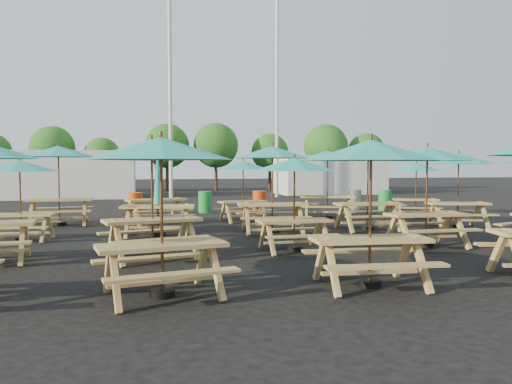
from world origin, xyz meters
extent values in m
plane|color=black|center=(0.00, 0.00, 0.00)|extent=(120.00, 120.00, 0.00)
cube|color=tan|center=(-6.44, 0.06, 0.67)|extent=(1.67, 0.76, 0.05)
cube|color=tan|center=(-6.49, -0.54, 0.41)|extent=(1.63, 0.35, 0.04)
cube|color=tan|center=(-6.40, 0.65, 0.41)|extent=(1.63, 0.35, 0.04)
cylinder|color=black|center=(-6.44, 0.06, 0.05)|extent=(0.32, 0.32, 0.09)
cylinder|color=brown|center=(-6.44, 0.06, 1.04)|extent=(0.04, 0.04, 2.07)
cone|color=teal|center=(-6.44, 0.06, 1.91)|extent=(2.00, 2.00, 0.29)
cube|color=tan|center=(-6.05, 3.36, 0.83)|extent=(2.05, 0.88, 0.07)
cube|color=tan|center=(-6.01, 2.62, 0.50)|extent=(2.03, 0.38, 0.04)
cube|color=tan|center=(-6.08, 4.09, 0.50)|extent=(2.03, 0.38, 0.04)
cylinder|color=black|center=(-6.05, 3.36, 0.06)|extent=(0.40, 0.40, 0.11)
cylinder|color=brown|center=(-6.05, 3.36, 1.29)|extent=(0.05, 0.05, 2.58)
cone|color=teal|center=(-6.05, 3.36, 2.37)|extent=(2.43, 2.43, 0.36)
cube|color=tan|center=(-3.11, -6.24, 0.75)|extent=(1.94, 1.07, 0.06)
cube|color=tan|center=(-2.97, -6.90, 0.46)|extent=(1.85, 0.62, 0.04)
cube|color=tan|center=(-3.24, -5.58, 0.46)|extent=(1.85, 0.62, 0.04)
cylinder|color=black|center=(-3.11, -6.24, 0.05)|extent=(0.37, 0.37, 0.10)
cylinder|color=brown|center=(-3.11, -6.24, 1.17)|extent=(0.04, 0.04, 2.34)
cone|color=teal|center=(-3.11, -6.24, 2.16)|extent=(2.48, 2.48, 0.33)
cube|color=tan|center=(-3.20, -3.15, 0.80)|extent=(2.07, 1.23, 0.06)
cube|color=tan|center=(-3.02, -3.84, 0.48)|extent=(1.94, 0.76, 0.04)
cube|color=tan|center=(-3.39, -2.46, 0.48)|extent=(1.94, 0.76, 0.04)
cylinder|color=black|center=(-3.20, -3.15, 0.05)|extent=(0.39, 0.39, 0.11)
cylinder|color=brown|center=(-3.20, -3.15, 1.24)|extent=(0.05, 0.05, 2.48)
cone|color=teal|center=(-3.20, -3.15, 2.28)|extent=(2.72, 2.72, 0.34)
cube|color=tan|center=(-3.01, 0.21, 0.81)|extent=(2.05, 1.02, 0.07)
cube|color=tan|center=(-3.11, -0.51, 0.49)|extent=(1.98, 0.53, 0.04)
cube|color=tan|center=(-2.92, 0.92, 0.49)|extent=(1.98, 0.53, 0.04)
cylinder|color=black|center=(-3.01, 0.21, 0.05)|extent=(0.39, 0.39, 0.11)
cylinder|color=brown|center=(-3.01, 0.21, 1.26)|extent=(0.05, 0.05, 2.51)
cone|color=teal|center=(-3.01, 0.21, 1.69)|extent=(0.24, 0.24, 1.64)
cube|color=tan|center=(-3.00, 3.16, 0.79)|extent=(2.05, 1.27, 0.06)
cube|color=tan|center=(-2.80, 2.49, 0.48)|extent=(1.91, 0.81, 0.04)
cube|color=tan|center=(-3.21, 3.83, 0.48)|extent=(1.91, 0.81, 0.04)
cylinder|color=black|center=(-3.00, 3.16, 0.05)|extent=(0.38, 0.38, 0.11)
cylinder|color=brown|center=(-3.00, 3.16, 1.23)|extent=(0.05, 0.05, 2.45)
cone|color=teal|center=(-3.00, 3.16, 2.26)|extent=(2.74, 2.74, 0.34)
cube|color=tan|center=(0.12, -6.31, 0.75)|extent=(1.88, 0.84, 0.06)
cube|color=tan|center=(0.07, -6.98, 0.46)|extent=(1.84, 0.38, 0.04)
cube|color=tan|center=(0.17, -5.64, 0.46)|extent=(1.84, 0.38, 0.04)
cylinder|color=black|center=(0.12, -6.31, 0.05)|extent=(0.37, 0.37, 0.10)
cylinder|color=brown|center=(0.12, -6.31, 1.17)|extent=(0.04, 0.04, 2.34)
cone|color=teal|center=(0.12, -6.31, 2.16)|extent=(2.24, 2.24, 0.33)
cube|color=tan|center=(-0.09, -2.87, 0.68)|extent=(1.68, 0.72, 0.06)
cube|color=tan|center=(-0.06, -3.47, 0.41)|extent=(1.66, 0.31, 0.04)
cube|color=tan|center=(-0.11, -2.26, 0.41)|extent=(1.66, 0.31, 0.04)
cylinder|color=black|center=(-0.09, -2.87, 0.05)|extent=(0.33, 0.33, 0.09)
cylinder|color=brown|center=(-0.09, -2.87, 1.06)|extent=(0.04, 0.04, 2.11)
cone|color=teal|center=(-0.09, -2.87, 1.95)|extent=(1.98, 1.98, 0.29)
cube|color=tan|center=(0.22, 0.28, 0.80)|extent=(2.01, 0.93, 0.07)
cube|color=tan|center=(0.15, -0.43, 0.49)|extent=(1.97, 0.44, 0.04)
cube|color=tan|center=(0.28, 1.00, 0.49)|extent=(1.97, 0.44, 0.04)
cylinder|color=black|center=(0.22, 0.28, 0.05)|extent=(0.39, 0.39, 0.11)
cylinder|color=brown|center=(0.22, 0.28, 1.25)|extent=(0.05, 0.05, 2.50)
cone|color=teal|center=(0.22, 0.28, 2.30)|extent=(2.43, 2.43, 0.35)
cube|color=tan|center=(-0.07, 3.22, 0.68)|extent=(1.74, 0.93, 0.05)
cube|color=tan|center=(0.03, 2.63, 0.41)|extent=(1.66, 0.52, 0.04)
cube|color=tan|center=(-0.18, 3.81, 0.41)|extent=(1.66, 0.52, 0.04)
cylinder|color=black|center=(-0.07, 3.22, 0.05)|extent=(0.33, 0.33, 0.09)
cylinder|color=brown|center=(-0.07, 3.22, 1.05)|extent=(0.04, 0.04, 2.10)
cone|color=teal|center=(-0.07, 3.22, 1.94)|extent=(2.20, 2.20, 0.29)
cube|color=tan|center=(3.13, -2.98, 0.77)|extent=(1.87, 0.74, 0.06)
cube|color=tan|center=(3.13, -3.66, 0.47)|extent=(1.86, 0.28, 0.04)
cube|color=tan|center=(3.12, -2.30, 0.47)|extent=(1.86, 0.28, 0.04)
cylinder|color=black|center=(3.13, -2.98, 0.05)|extent=(0.37, 0.37, 0.10)
cylinder|color=brown|center=(3.13, -2.98, 1.19)|extent=(0.05, 0.05, 2.38)
cone|color=teal|center=(3.13, -2.98, 2.19)|extent=(2.16, 2.16, 0.33)
cube|color=tan|center=(3.10, 0.15, 0.78)|extent=(1.91, 0.74, 0.06)
cube|color=tan|center=(3.10, -0.55, 0.48)|extent=(1.91, 0.27, 0.04)
cube|color=tan|center=(3.10, 0.85, 0.48)|extent=(1.91, 0.27, 0.04)
cylinder|color=black|center=(3.10, 0.15, 0.05)|extent=(0.38, 0.38, 0.11)
cylinder|color=brown|center=(3.10, 0.15, 1.22)|extent=(0.05, 0.05, 2.44)
cone|color=teal|center=(3.10, 0.15, 2.25)|extent=(2.19, 2.19, 0.34)
cube|color=tan|center=(3.08, 3.46, 0.80)|extent=(2.08, 1.31, 0.06)
cube|color=tan|center=(2.86, 2.78, 0.49)|extent=(1.93, 0.85, 0.04)
cube|color=tan|center=(3.30, 4.14, 0.49)|extent=(1.93, 0.85, 0.04)
cylinder|color=black|center=(3.08, 3.46, 0.05)|extent=(0.39, 0.39, 0.11)
cylinder|color=brown|center=(3.08, 3.46, 1.24)|extent=(0.05, 0.05, 2.48)
cone|color=teal|center=(3.08, 3.46, 2.29)|extent=(2.81, 2.81, 0.35)
cube|color=tan|center=(6.10, 0.13, 0.75)|extent=(1.92, 1.05, 0.06)
cube|color=tan|center=(5.97, -0.53, 0.45)|extent=(1.83, 0.61, 0.04)
cube|color=tan|center=(6.23, 0.78, 0.45)|extent=(1.83, 0.61, 0.04)
cylinder|color=black|center=(6.10, 0.13, 0.05)|extent=(0.36, 0.36, 0.10)
cylinder|color=brown|center=(6.10, 0.13, 1.16)|extent=(0.04, 0.04, 2.32)
cone|color=teal|center=(6.10, 0.13, 2.14)|extent=(2.46, 2.46, 0.32)
cube|color=tan|center=(6.44, 3.17, 0.66)|extent=(1.71, 1.10, 0.05)
cube|color=tan|center=(6.25, 2.62, 0.40)|extent=(1.59, 0.72, 0.04)
cube|color=tan|center=(6.63, 3.73, 0.40)|extent=(1.59, 0.72, 0.04)
cylinder|color=black|center=(6.44, 3.17, 0.04)|extent=(0.32, 0.32, 0.09)
cylinder|color=brown|center=(6.44, 3.17, 1.02)|extent=(0.04, 0.04, 2.04)
cone|color=teal|center=(6.44, 3.17, 1.88)|extent=(2.32, 2.32, 0.28)
cylinder|color=#E43D0D|center=(-3.74, 6.25, 0.44)|extent=(0.55, 0.55, 0.88)
cylinder|color=green|center=(-0.99, 6.67, 0.44)|extent=(0.55, 0.55, 0.88)
cylinder|color=#E43D0D|center=(1.23, 6.41, 0.44)|extent=(0.55, 0.55, 0.88)
cylinder|color=gray|center=(5.51, 6.55, 0.44)|extent=(0.55, 0.55, 0.88)
cylinder|color=green|center=(6.71, 6.16, 0.44)|extent=(0.55, 0.55, 0.88)
cylinder|color=silver|center=(-2.00, 14.00, 6.00)|extent=(0.20, 0.20, 12.00)
cylinder|color=silver|center=(4.50, 16.00, 6.00)|extent=(0.20, 0.20, 12.00)
cube|color=silver|center=(-8.00, 18.00, 1.40)|extent=(8.00, 4.00, 2.80)
cube|color=silver|center=(9.00, 19.00, 1.30)|extent=(7.00, 4.00, 2.60)
cylinder|color=#382314|center=(-9.74, 23.90, 1.07)|extent=(0.24, 0.24, 2.14)
sphere|color=#1E5919|center=(-9.74, 23.90, 3.16)|extent=(3.11, 3.11, 3.11)
cylinder|color=#382314|center=(-6.39, 23.65, 0.89)|extent=(0.24, 0.24, 1.78)
sphere|color=#1E5919|center=(-6.39, 23.65, 2.63)|extent=(2.59, 2.59, 2.59)
cylinder|color=#382314|center=(-1.75, 24.72, 1.16)|extent=(0.24, 0.24, 2.31)
sphere|color=#1E5919|center=(-1.75, 24.72, 3.41)|extent=(3.36, 3.36, 3.36)
cylinder|color=#382314|center=(1.90, 24.26, 1.17)|extent=(0.24, 0.24, 2.35)
sphere|color=#1E5919|center=(1.90, 24.26, 3.47)|extent=(3.41, 3.41, 3.41)
cylinder|color=#382314|center=(6.22, 24.67, 1.01)|extent=(0.24, 0.24, 2.02)
sphere|color=#1E5919|center=(6.22, 24.67, 2.98)|extent=(2.94, 2.94, 2.94)
cylinder|color=#382314|center=(10.23, 22.90, 1.16)|extent=(0.24, 0.24, 2.32)
sphere|color=#1E5919|center=(10.23, 22.90, 3.43)|extent=(3.38, 3.38, 3.38)
cylinder|color=#382314|center=(13.63, 22.92, 1.02)|extent=(0.24, 0.24, 2.03)
sphere|color=#1E5919|center=(13.63, 22.92, 3.00)|extent=(2.95, 2.95, 2.95)
camera|label=1|loc=(-3.32, -13.55, 1.91)|focal=35.00mm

